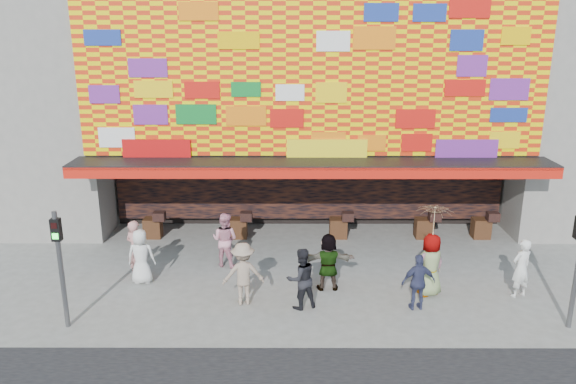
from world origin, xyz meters
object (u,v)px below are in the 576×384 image
ped_b (136,249)px  ped_i (225,240)px  ped_c (301,279)px  signal_left (60,257)px  ped_f (328,262)px  ped_g (431,265)px  ped_a (141,256)px  ped_e (418,282)px  parasol (434,221)px  ped_d (243,274)px  ped_h (521,268)px

ped_b → ped_i: bearing=-132.2°
ped_b → ped_c: 5.14m
signal_left → ped_f: signal_left is taller
signal_left → ped_g: size_ratio=1.69×
ped_b → ped_f: bearing=-158.6°
ped_a → ped_c: 4.80m
ped_c → ped_f: 1.34m
ped_i → signal_left: bearing=66.3°
ped_b → ped_g: size_ratio=1.00×
signal_left → ped_f: (6.58, 2.08, -1.04)m
ped_e → ped_g: ped_g is taller
ped_c → parasol: parasol is taller
ped_f → parasol: (2.77, -0.34, 1.32)m
ped_f → ped_i: size_ratio=0.97×
signal_left → ped_i: size_ratio=1.76×
ped_d → ped_e: 4.59m
ped_a → ped_i: bearing=-152.4°
ped_a → ped_h: size_ratio=0.97×
ped_b → ped_h: bearing=-157.1°
signal_left → ped_d: size_ratio=1.74×
ped_d → ped_h: size_ratio=1.03×
ped_c → ped_g: 3.63m
ped_b → ped_i: size_ratio=1.04×
ped_f → ped_c: bearing=51.7°
ped_a → ped_h: (10.55, -0.84, 0.02)m
signal_left → ped_g: bearing=10.5°
ped_a → parasol: (8.11, -0.75, 1.34)m
ped_c → ped_e: bearing=155.6°
ped_h → ped_d: bearing=-20.1°
ped_d → ped_i: bearing=-82.1°
ped_b → ped_d: size_ratio=1.03×
ped_c → parasol: 3.86m
ped_a → ped_b: size_ratio=0.91×
ped_g → ped_i: 6.15m
ped_e → ped_h: (2.95, 0.73, 0.07)m
ped_b → ped_i: ped_b is taller
ped_g → ped_a: bearing=-30.3°
ped_a → ped_b: ped_b is taller
ped_h → ped_i: ped_i is taller
ped_d → ped_c: bearing=162.2°
ped_b → ped_h: ped_b is taller
ped_i → ped_a: bearing=47.6°
ped_f → ped_g: size_ratio=0.93×
ped_b → ped_c: (4.80, -1.85, -0.05)m
ped_a → signal_left: bearing=63.5°
signal_left → ped_g: 9.56m
ped_a → parasol: 8.25m
signal_left → ped_h: size_ratio=1.80×
signal_left → ped_d: 4.55m
ped_b → ped_d: 3.65m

